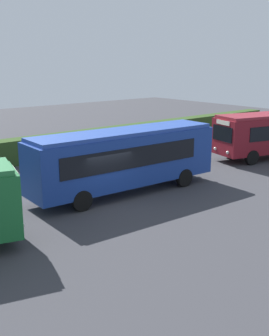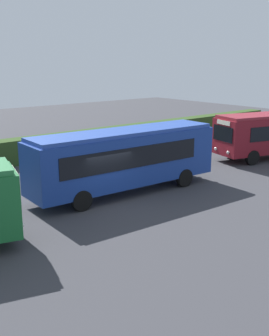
% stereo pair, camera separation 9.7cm
% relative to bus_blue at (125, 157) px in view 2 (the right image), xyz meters
% --- Properties ---
extents(ground_plane, '(83.33, 83.33, 0.00)m').
position_rel_bus_blue_xyz_m(ground_plane, '(-1.82, -0.48, -1.91)').
color(ground_plane, '#38383D').
extents(bus_blue, '(10.68, 2.84, 3.33)m').
position_rel_bus_blue_xyz_m(bus_blue, '(0.00, 0.00, 0.00)').
color(bus_blue, navy).
rests_on(bus_blue, ground_plane).
extents(person_right, '(0.50, 0.37, 1.94)m').
position_rel_bus_blue_xyz_m(person_right, '(0.11, 2.31, -0.88)').
color(person_right, '#334C8C').
rests_on(person_right, ground_plane).
extents(person_far, '(0.41, 0.54, 1.79)m').
position_rel_bus_blue_xyz_m(person_far, '(12.72, 2.62, -0.97)').
color(person_far, '#4C6B47').
rests_on(person_far, ground_plane).
extents(hedge_row, '(53.66, 1.31, 1.68)m').
position_rel_bus_blue_xyz_m(hedge_row, '(-1.82, 9.58, -1.07)').
color(hedge_row, '#2D471D').
rests_on(hedge_row, ground_plane).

